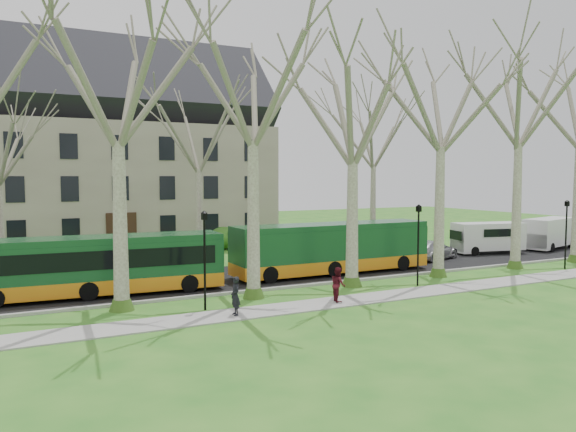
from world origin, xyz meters
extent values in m
plane|color=#286B1E|center=(0.00, 0.00, 0.00)|extent=(120.00, 120.00, 0.00)
cube|color=gray|center=(0.00, -2.50, 0.03)|extent=(70.00, 2.00, 0.06)
cube|color=black|center=(0.00, 5.50, 0.03)|extent=(80.00, 8.00, 0.06)
cube|color=#A5A39E|center=(0.00, 1.50, 0.07)|extent=(80.00, 0.25, 0.14)
cube|color=gray|center=(-6.00, 24.00, 5.00)|extent=(26.00, 12.00, 10.00)
cylinder|color=black|center=(-6.00, -1.00, 2.00)|extent=(0.10, 0.10, 4.00)
cube|color=black|center=(-6.00, -1.00, 4.15)|extent=(0.22, 0.22, 0.30)
cylinder|color=black|center=(6.00, -1.00, 2.00)|extent=(0.10, 0.10, 4.00)
cube|color=black|center=(6.00, -1.00, 4.15)|extent=(0.22, 0.22, 0.30)
cylinder|color=black|center=(18.00, -1.00, 2.00)|extent=(0.10, 0.10, 4.00)
cube|color=black|center=(18.00, -1.00, 4.15)|extent=(0.22, 0.22, 0.30)
ellipsoid|color=#29621C|center=(-10.00, 12.00, 1.00)|extent=(2.60, 2.60, 2.00)
ellipsoid|color=#29621C|center=(4.00, 12.00, 1.00)|extent=(2.60, 2.60, 2.00)
ellipsoid|color=#29621C|center=(10.00, 12.00, 1.00)|extent=(2.60, 2.60, 2.00)
ellipsoid|color=#29621C|center=(2.00, 18.00, 1.00)|extent=(2.60, 2.60, 2.00)
imported|color=#B3B3B8|center=(12.96, 5.69, 0.73)|extent=(5.00, 3.20, 1.35)
imported|color=black|center=(-5.25, -2.72, 0.88)|extent=(0.40, 0.60, 1.63)
imported|color=#50121C|center=(0.00, -2.49, 0.87)|extent=(0.78, 0.91, 1.61)
camera|label=1|loc=(-13.92, -24.42, 5.92)|focal=35.00mm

